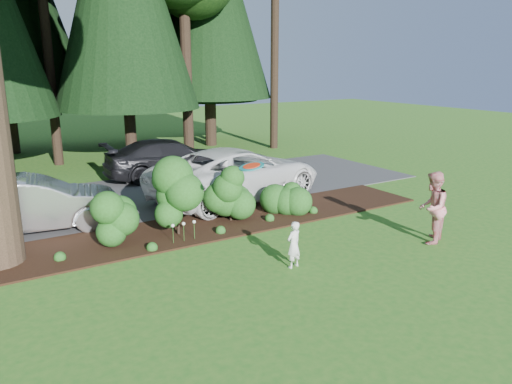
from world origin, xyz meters
The scene contains 11 objects.
ground centered at (0.00, 0.00, 0.00)m, with size 80.00×80.00×0.00m, color #27661D.
mulch_bed centered at (0.00, 3.25, 0.03)m, with size 16.00×2.50×0.05m, color black.
driveway centered at (0.00, 7.50, 0.01)m, with size 22.00×6.00×0.03m, color #38383A.
shrub_row centered at (0.77, 3.14, 0.81)m, with size 6.53×1.60×1.61m.
lily_cluster centered at (-0.30, 2.40, 0.50)m, with size 0.69×0.09×0.57m.
car_silver_wagon centered at (-3.45, 5.36, 0.80)m, with size 1.63×4.67×1.54m, color #BBBBC0.
car_white_suv centered at (3.03, 5.43, 0.90)m, with size 2.90×6.28×1.75m, color silver.
car_dark_suv centered at (2.37, 9.73, 0.80)m, with size 2.15×5.30×1.54m, color black.
child centered at (1.18, -0.42, 0.55)m, with size 0.40×0.26×1.10m, color silver.
adult centered at (5.19, -0.96, 0.95)m, with size 0.92×0.72×1.89m, color red.
frisbee centered at (0.29, -0.04, 2.40)m, with size 0.55×0.55×0.14m.
Camera 1 is at (-5.19, -9.05, 4.58)m, focal length 35.00 mm.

